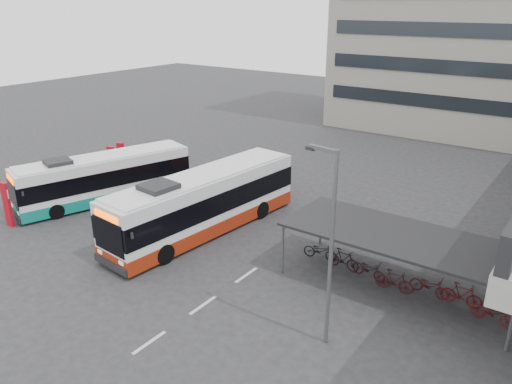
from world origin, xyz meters
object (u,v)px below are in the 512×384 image
Objects in this scene: bus_main at (204,203)px; lamp_post at (329,239)px; bus_teal at (105,178)px; pedestrian at (195,217)px.

lamp_post is at bearing -20.21° from bus_main.
lamp_post is (17.92, -4.44, 2.75)m from bus_teal.
bus_main is 0.90m from pedestrian.
bus_main is at bearing -7.20° from pedestrian.
lamp_post reaches higher than bus_main.
bus_teal is at bearing 101.66° from pedestrian.
pedestrian is at bearing -106.06° from bus_main.
lamp_post reaches higher than bus_teal.
pedestrian is 0.26× the size of lamp_post.
bus_teal reaches higher than pedestrian.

